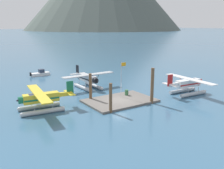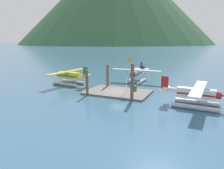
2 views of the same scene
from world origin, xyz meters
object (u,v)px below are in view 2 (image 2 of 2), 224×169
Objects in this scene: seaplane_white_stbd_aft at (196,96)px; boat_white_open_north at (142,69)px; flagpole at (128,70)px; seaplane_yellow_port_fwd at (69,77)px; fuel_drum at (135,88)px; seaplane_silver_bow_centre at (136,75)px.

seaplane_white_stbd_aft reaches higher than boat_white_open_north.
seaplane_yellow_port_fwd is at bearing 175.07° from flagpole.
seaplane_yellow_port_fwd reaches higher than boat_white_open_north.
seaplane_yellow_port_fwd is at bearing -107.84° from boat_white_open_north.
flagpole is at bearing 159.91° from seaplane_white_stbd_aft.
seaplane_yellow_port_fwd reaches higher than fuel_drum.
seaplane_white_stbd_aft is at bearing -61.75° from boat_white_open_north.
seaplane_silver_bow_centre is (-2.59, 8.65, 0.84)m from fuel_drum.
seaplane_white_stbd_aft and seaplane_yellow_port_fwd have the same top height.
flagpole is 9.40m from seaplane_silver_bow_centre.
fuel_drum is 0.18× the size of boat_white_open_north.
boat_white_open_north is (7.92, 24.61, -1.09)m from seaplane_yellow_port_fwd.
boat_white_open_north is (-3.59, 16.71, -1.09)m from seaplane_silver_bow_centre.
fuel_drum is 10.80m from seaplane_white_stbd_aft.
flagpole is 26.40m from boat_white_open_north.
seaplane_white_stbd_aft is 1.00× the size of seaplane_yellow_port_fwd.
fuel_drum is at bearing 155.74° from seaplane_white_stbd_aft.
fuel_drum is 0.08× the size of seaplane_white_stbd_aft.
seaplane_yellow_port_fwd is at bearing 167.82° from seaplane_white_stbd_aft.
fuel_drum is (1.27, 0.37, -3.14)m from flagpole.
seaplane_silver_bow_centre is 17.12m from boat_white_open_north.
seaplane_white_stbd_aft reaches higher than fuel_drum.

